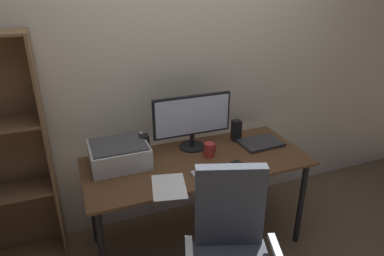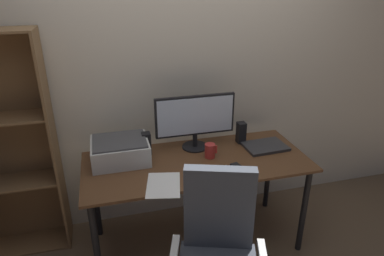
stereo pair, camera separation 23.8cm
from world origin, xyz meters
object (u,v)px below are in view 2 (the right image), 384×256
at_px(desk, 197,171).
at_px(coffee_mug, 210,151).
at_px(mouse, 237,168).
at_px(laptop, 265,146).
at_px(printer, 120,150).
at_px(bookshelf, 9,150).
at_px(speaker_left, 146,144).
at_px(keyboard, 210,173).
at_px(monitor, 195,118).
at_px(speaker_right, 241,133).

xyz_separation_m(desk, coffee_mug, (0.11, 0.03, 0.14)).
height_order(mouse, laptop, mouse).
bearing_deg(printer, mouse, -24.36).
bearing_deg(printer, bookshelf, 165.48).
relative_size(mouse, coffee_mug, 0.91).
height_order(laptop, bookshelf, bookshelf).
bearing_deg(speaker_left, keyboard, -47.34).
relative_size(laptop, speaker_left, 1.88).
bearing_deg(coffee_mug, keyboard, -107.22).
distance_m(monitor, speaker_right, 0.41).
distance_m(desk, keyboard, 0.22).
xyz_separation_m(speaker_left, bookshelf, (-0.96, 0.15, -0.00)).
height_order(laptop, speaker_left, speaker_left).
bearing_deg(mouse, speaker_right, 50.86).
height_order(desk, speaker_left, speaker_left).
height_order(keyboard, printer, printer).
xyz_separation_m(monitor, laptop, (0.52, -0.14, -0.23)).
bearing_deg(speaker_left, printer, -165.62).
bearing_deg(keyboard, speaker_right, 44.66).
xyz_separation_m(coffee_mug, printer, (-0.64, 0.12, 0.03)).
bearing_deg(keyboard, monitor, 87.41).
distance_m(coffee_mug, laptop, 0.46).
bearing_deg(coffee_mug, laptop, 4.41).
height_order(mouse, speaker_left, speaker_left).
bearing_deg(mouse, coffee_mug, 105.81).
xyz_separation_m(laptop, speaker_right, (-0.15, 0.14, 0.07)).
relative_size(speaker_right, printer, 0.43).
bearing_deg(desk, laptop, 6.26).
distance_m(mouse, printer, 0.84).
relative_size(keyboard, mouse, 3.02).
bearing_deg(keyboard, speaker_left, 131.10).
distance_m(monitor, mouse, 0.50).
xyz_separation_m(desk, speaker_left, (-0.33, 0.20, 0.17)).
xyz_separation_m(desk, laptop, (0.57, 0.06, 0.09)).
bearing_deg(speaker_right, bookshelf, 175.05).
xyz_separation_m(coffee_mug, bookshelf, (-1.40, 0.32, 0.03)).
bearing_deg(laptop, monitor, 161.61).
relative_size(keyboard, bookshelf, 0.17).
bearing_deg(speaker_right, monitor, 178.80).
xyz_separation_m(keyboard, mouse, (0.20, 0.01, 0.01)).
bearing_deg(speaker_left, monitor, 1.20).
height_order(desk, speaker_right, speaker_right).
bearing_deg(coffee_mug, printer, 169.09).
relative_size(monitor, mouse, 6.34).
distance_m(mouse, coffee_mug, 0.26).
distance_m(desk, mouse, 0.32).
bearing_deg(speaker_right, desk, -154.66).
distance_m(monitor, printer, 0.60).
height_order(speaker_right, bookshelf, bookshelf).
relative_size(desk, laptop, 5.05).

